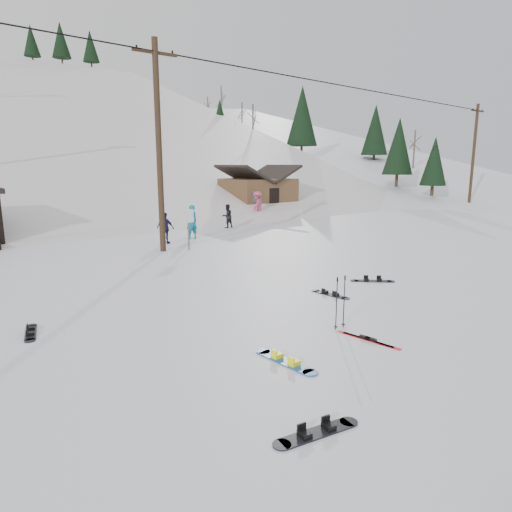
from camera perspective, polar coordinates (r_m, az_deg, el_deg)
ground at (r=9.15m, az=17.31°, el=-14.27°), size 200.00×200.00×0.00m
ridge_right at (r=72.25m, az=2.27°, el=-0.35°), size 45.66×93.98×54.59m
treeline_right at (r=63.46m, az=5.55°, el=7.98°), size 20.00×60.00×10.00m
utility_pole at (r=20.67m, az=-12.05°, el=13.47°), size 2.00×0.26×9.00m
utility_pole_right at (r=46.23m, az=25.55°, el=11.43°), size 2.00×0.26×9.00m
trail_sign at (r=20.94m, az=-8.44°, el=4.22°), size 0.50×0.09×1.85m
cabin at (r=36.11m, az=0.26°, el=7.72°), size 5.39×4.40×3.77m
hero_snowboard at (r=9.35m, az=3.70°, el=-12.96°), size 0.41×1.61×0.11m
hero_skis at (r=10.69m, az=13.81°, el=-10.09°), size 0.33×1.58×0.08m
ski_poles at (r=11.10m, az=10.50°, el=-5.65°), size 0.35×0.09×1.29m
board_scatter_a at (r=7.23m, az=7.59°, el=-20.99°), size 1.46×0.46×0.10m
board_scatter_b at (r=12.02m, az=-26.34°, el=-8.54°), size 0.48×1.27×0.09m
board_scatter_d at (r=15.82m, az=14.37°, el=-3.00°), size 1.17×1.07×0.10m
board_scatter_f at (r=13.97m, az=9.26°, el=-4.72°), size 0.39×1.36×0.10m
skier_teal at (r=23.97m, az=-8.05°, el=4.22°), size 0.67×0.46×1.78m
skier_dark at (r=27.96m, az=-3.61°, el=5.00°), size 0.72×0.58×1.44m
skier_pink at (r=32.38m, az=0.21°, el=6.37°), size 1.45×1.29×1.95m
skier_navy at (r=22.79m, az=-11.25°, el=3.43°), size 0.83×0.95×1.54m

